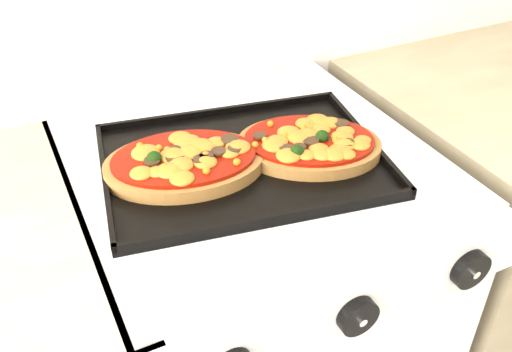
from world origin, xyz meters
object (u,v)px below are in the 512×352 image
baking_tray (243,159)px  pizza_right (309,143)px  stove (253,332)px  pizza_left (184,161)px

baking_tray → pizza_right: bearing=-3.3°
baking_tray → pizza_right: (0.11, -0.03, 0.02)m
stove → pizza_left: (-0.12, -0.00, 0.48)m
pizza_left → pizza_right: 0.21m
stove → pizza_left: size_ratio=3.56×
stove → pizza_left: pizza_left is taller
pizza_right → stove: bearing=153.9°
pizza_left → pizza_right: bearing=-10.8°
baking_tray → pizza_right: 0.11m
stove → pizza_right: bearing=-26.1°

